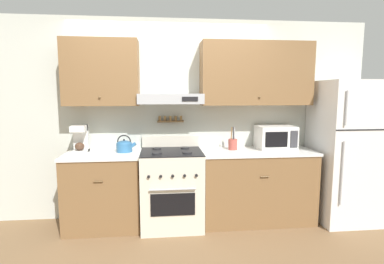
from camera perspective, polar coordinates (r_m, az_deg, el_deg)
ground_plane at (r=3.64m, az=-3.63°, el=-18.99°), size 16.00×16.00×0.00m
wall_back at (r=3.85m, az=-2.41°, el=5.37°), size 5.20×0.46×2.55m
counter_left at (r=3.83m, az=-16.42°, el=-10.60°), size 0.90×0.62×0.91m
counter_right at (r=3.95m, az=12.10°, el=-9.91°), size 1.41×0.62×0.91m
stove_range at (r=3.72m, az=-3.87°, el=-10.59°), size 0.73×0.69×1.07m
refrigerator at (r=4.29m, az=27.59°, el=-3.27°), size 0.81×0.75×1.77m
tea_kettle at (r=3.74m, az=-12.75°, el=-2.57°), size 0.25×0.19×0.21m
coffee_maker at (r=3.85m, az=-20.49°, el=-1.18°), size 0.17×0.23×0.33m
microwave at (r=3.99m, az=15.60°, el=-0.97°), size 0.47×0.37×0.29m
utensil_crock at (r=3.82m, az=7.76°, el=-2.24°), size 0.11×0.11×0.29m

